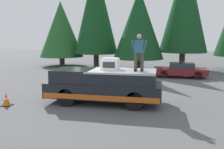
% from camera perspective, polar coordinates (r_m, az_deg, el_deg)
% --- Properties ---
extents(ground_plane, '(90.00, 90.00, 0.00)m').
position_cam_1_polar(ground_plane, '(12.24, -3.28, -6.20)').
color(ground_plane, '#565659').
extents(pickup_truck, '(2.01, 5.54, 1.65)m').
position_cam_1_polar(pickup_truck, '(11.54, -1.93, -2.68)').
color(pickup_truck, black).
rests_on(pickup_truck, ground).
extents(compressor_unit, '(0.65, 0.84, 0.56)m').
position_cam_1_polar(compressor_unit, '(11.47, -0.43, 2.59)').
color(compressor_unit, silver).
rests_on(compressor_unit, pickup_truck).
extents(person_on_truck_bed, '(0.29, 0.72, 1.69)m').
position_cam_1_polar(person_on_truck_bed, '(10.93, 6.51, 5.50)').
color(person_on_truck_bed, '#423D38').
rests_on(person_on_truck_bed, pickup_truck).
extents(parked_car_maroon, '(1.64, 4.10, 1.16)m').
position_cam_1_polar(parked_car_maroon, '(19.74, 16.10, 1.02)').
color(parked_car_maroon, maroon).
rests_on(parked_car_maroon, ground).
extents(traffic_cone, '(0.47, 0.47, 0.62)m').
position_cam_1_polar(traffic_cone, '(12.29, -24.06, -5.54)').
color(traffic_cone, black).
rests_on(traffic_cone, ground).
extents(conifer_left, '(4.54, 4.54, 10.78)m').
position_cam_1_polar(conifer_left, '(24.33, 17.03, 15.82)').
color(conifer_left, '#4C3826').
rests_on(conifer_left, ground).
extents(conifer_center_left, '(4.78, 4.78, 7.69)m').
position_cam_1_polar(conifer_center_left, '(23.02, 6.45, 11.96)').
color(conifer_center_left, '#4C3826').
rests_on(conifer_center_left, ground).
extents(conifer_center_right, '(4.55, 4.55, 10.74)m').
position_cam_1_polar(conifer_center_right, '(25.48, -3.94, 15.52)').
color(conifer_center_right, '#4C3826').
rests_on(conifer_center_right, ground).
extents(conifer_right, '(4.78, 4.78, 7.04)m').
position_cam_1_polar(conifer_right, '(27.13, -12.14, 10.56)').
color(conifer_right, '#4C3826').
rests_on(conifer_right, ground).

